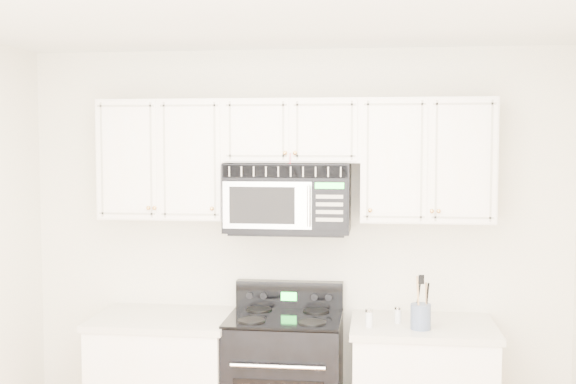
# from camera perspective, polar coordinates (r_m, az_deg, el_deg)

# --- Properties ---
(room) EXTENTS (3.51, 3.51, 2.61)m
(room) POSITION_cam_1_polar(r_m,az_deg,el_deg) (3.02, -3.01, -9.55)
(room) COLOR #966B45
(room) RESTS_ON ground
(upper_cabinets) EXTENTS (2.44, 0.37, 0.75)m
(upper_cabinets) POSITION_cam_1_polar(r_m,az_deg,el_deg) (4.50, 0.44, 3.05)
(upper_cabinets) COLOR beige
(upper_cabinets) RESTS_ON ground
(microwave) EXTENTS (0.77, 0.43, 0.43)m
(microwave) POSITION_cam_1_polar(r_m,az_deg,el_deg) (4.49, 0.02, -0.41)
(microwave) COLOR black
(microwave) RESTS_ON ground
(utensil_crock) EXTENTS (0.12, 0.12, 0.32)m
(utensil_crock) POSITION_cam_1_polar(r_m,az_deg,el_deg) (4.31, 10.45, -9.59)
(utensil_crock) COLOR #445373
(utensil_crock) RESTS_ON base_cabinet_right
(shaker_salt) EXTENTS (0.05, 0.05, 0.11)m
(shaker_salt) POSITION_cam_1_polar(r_m,az_deg,el_deg) (4.32, 6.43, -9.86)
(shaker_salt) COLOR silver
(shaker_salt) RESTS_ON base_cabinet_right
(shaker_pepper) EXTENTS (0.04, 0.04, 0.10)m
(shaker_pepper) POSITION_cam_1_polar(r_m,az_deg,el_deg) (4.44, 8.68, -9.57)
(shaker_pepper) COLOR silver
(shaker_pepper) RESTS_ON base_cabinet_right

